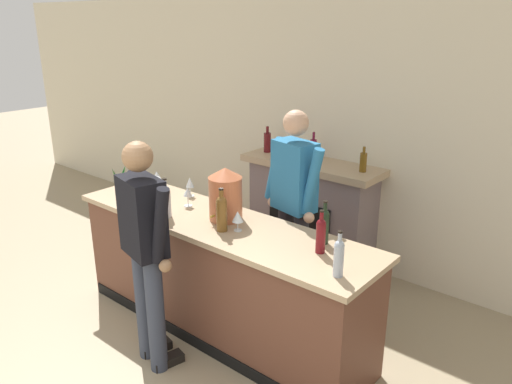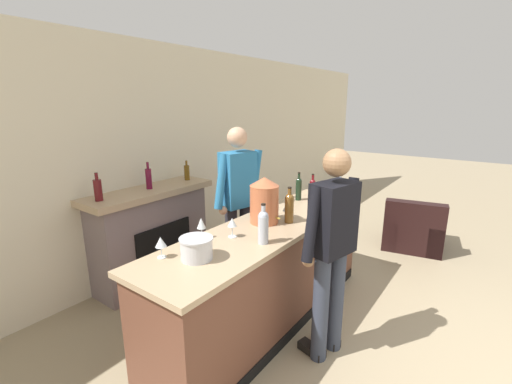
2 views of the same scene
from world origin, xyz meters
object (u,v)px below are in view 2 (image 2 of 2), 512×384
wine_bottle_riesling_slim (340,187)px  wine_glass_near_bucket (201,224)px  wine_bottle_merlot_tall (312,189)px  wine_glass_front_right (287,207)px  fireplace_stone (152,234)px  person_bartender (238,203)px  wine_bottle_burgundy_dark (299,188)px  copper_dispenser (264,200)px  wine_glass_by_dispenser (232,223)px  ice_bucket_steel (196,248)px  wine_bottle_rose_blush (263,226)px  wine_bottle_chardonnay_pale (289,207)px  person_customer (331,247)px  armchair_black (413,230)px  wine_glass_front_left (161,243)px

wine_bottle_riesling_slim → wine_glass_near_bucket: bearing=166.7°
wine_bottle_merlot_tall → wine_glass_front_right: 0.69m
fireplace_stone → person_bartender: size_ratio=0.83×
wine_bottle_burgundy_dark → wine_bottle_riesling_slim: (0.33, -0.35, -0.01)m
wine_bottle_burgundy_dark → copper_dispenser: bearing=-172.2°
wine_glass_by_dispenser → ice_bucket_steel: bearing=-172.7°
copper_dispenser → wine_bottle_rose_blush: size_ratio=1.32×
copper_dispenser → wine_glass_near_bucket: (-0.62, 0.19, -0.09)m
wine_glass_near_bucket → wine_bottle_merlot_tall: bearing=-8.1°
wine_glass_front_right → wine_bottle_chardonnay_pale: bearing=-140.5°
person_customer → wine_glass_by_dispenser: 0.81m
wine_bottle_riesling_slim → wine_bottle_merlot_tall: wine_bottle_merlot_tall is taller
wine_bottle_merlot_tall → wine_glass_near_bucket: bearing=171.9°
wine_bottle_riesling_slim → wine_glass_near_bucket: (-1.79, 0.42, -0.01)m
fireplace_stone → armchair_black: 3.65m
wine_glass_near_bucket → wine_bottle_riesling_slim: bearing=-13.3°
wine_bottle_chardonnay_pale → wine_glass_by_dispenser: 0.61m
fireplace_stone → wine_glass_near_bucket: 1.47m
ice_bucket_steel → wine_bottle_riesling_slim: bearing=-5.0°
wine_bottle_riesling_slim → wine_glass_front_left: bearing=169.8°
wine_bottle_chardonnay_pale → wine_glass_front_right: size_ratio=2.15×
ice_bucket_steel → wine_glass_by_dispenser: wine_glass_by_dispenser is taller
wine_glass_by_dispenser → wine_glass_front_right: bearing=-9.8°
armchair_black → wine_glass_front_right: (-2.44, 0.68, 0.83)m
wine_bottle_merlot_tall → wine_glass_by_dispenser: 1.36m
copper_dispenser → wine_bottle_riesling_slim: 1.20m
person_customer → wine_glass_by_dispenser: bearing=115.1°
wine_bottle_chardonnay_pale → wine_glass_front_left: (-1.18, 0.35, -0.04)m
person_customer → wine_glass_near_bucket: size_ratio=9.86×
person_customer → wine_glass_by_dispenser: (-0.34, 0.73, 0.14)m
wine_glass_by_dispenser → wine_glass_front_right: size_ratio=1.05×
fireplace_stone → wine_bottle_merlot_tall: bearing=-54.5°
person_bartender → wine_bottle_riesling_slim: (0.90, -0.77, 0.11)m
wine_glass_near_bucket → person_bartender: bearing=20.9°
ice_bucket_steel → wine_bottle_chardonnay_pale: size_ratio=0.71×
wine_glass_front_right → armchair_black: bearing=-15.6°
wine_bottle_merlot_tall → wine_glass_front_right: (-0.68, -0.08, -0.03)m
wine_bottle_burgundy_dark → wine_glass_near_bucket: size_ratio=1.82×
wine_bottle_rose_blush → copper_dispenser: bearing=34.0°
wine_bottle_riesling_slim → wine_glass_front_left: 2.25m
wine_bottle_burgundy_dark → wine_glass_by_dispenser: (-1.29, -0.11, -0.02)m
wine_bottle_chardonnay_pale → person_customer: bearing=-114.6°
wine_bottle_riesling_slim → wine_glass_front_right: wine_bottle_riesling_slim is taller
person_customer → wine_glass_front_right: size_ratio=11.09×
wine_bottle_burgundy_dark → wine_glass_by_dispenser: wine_bottle_burgundy_dark is taller
copper_dispenser → wine_bottle_rose_blush: copper_dispenser is taller
wine_bottle_merlot_tall → wine_glass_front_left: (-1.95, 0.19, -0.02)m
wine_glass_near_bucket → fireplace_stone: bearing=70.8°
wine_bottle_chardonnay_pale → wine_glass_by_dispenser: (-0.58, 0.19, -0.03)m
wine_bottle_chardonnay_pale → copper_dispenser: bearing=125.7°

